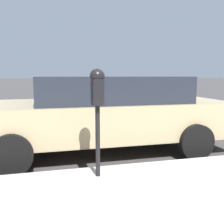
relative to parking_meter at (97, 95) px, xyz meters
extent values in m
plane|color=#3D3A3A|center=(2.55, -0.97, -1.24)|extent=(220.00, 220.00, 0.00)
cylinder|color=black|center=(0.00, 0.00, -0.60)|extent=(0.06, 0.06, 0.95)
cube|color=black|center=(0.00, 0.00, 0.04)|extent=(0.20, 0.14, 0.34)
sphere|color=black|center=(0.00, 0.00, 0.24)|extent=(0.19, 0.19, 0.19)
cube|color=#B21919|center=(0.11, 0.00, 0.00)|extent=(0.01, 0.11, 0.12)
cube|color=black|center=(0.11, 0.00, 0.12)|extent=(0.01, 0.10, 0.08)
cube|color=tan|center=(1.65, -0.38, -0.59)|extent=(1.87, 4.97, 0.66)
cube|color=#232833|center=(1.65, -0.58, -0.02)|extent=(1.64, 2.78, 0.49)
cylinder|color=black|center=(0.73, 1.16, -0.92)|extent=(0.22, 0.64, 0.64)
cylinder|color=black|center=(2.58, 1.16, -0.92)|extent=(0.22, 0.64, 0.64)
cylinder|color=black|center=(0.72, -1.91, -0.92)|extent=(0.22, 0.64, 0.64)
cylinder|color=black|center=(2.58, -1.92, -0.92)|extent=(0.22, 0.64, 0.64)
camera|label=1|loc=(-3.29, 0.66, 0.26)|focal=42.00mm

